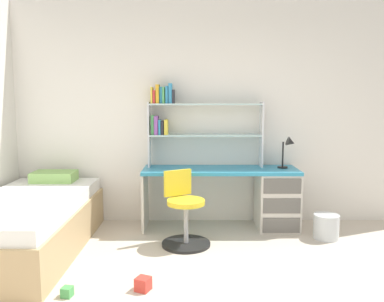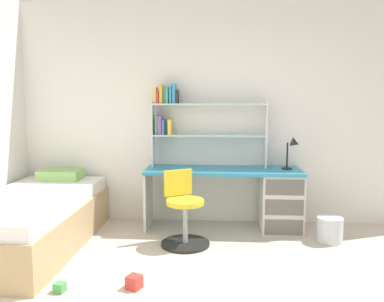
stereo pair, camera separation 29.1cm
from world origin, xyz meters
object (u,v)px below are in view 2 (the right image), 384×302
Objects in this scene: desk at (264,196)px; waste_bin at (330,230)px; desk_lamp at (293,148)px; toy_block_green_0 at (59,288)px; bookshelf_hutch at (191,118)px; swivel_chair at (184,216)px; toy_block_red_1 at (134,282)px; bed_platform at (32,221)px.

waste_bin is at bearing -29.16° from desk.
toy_block_green_0 is (-2.13, -1.70, -0.94)m from desk_lamp.
bookshelf_hutch reaches higher than toy_block_green_0.
desk_lamp reaches higher than swivel_chair.
toy_block_green_0 is at bearing -136.94° from desk.
desk_lamp is 2.41m from toy_block_red_1.
desk_lamp reaches higher than bed_platform.
swivel_chair is 1.11m from toy_block_red_1.
desk is 4.81× the size of desk_lamp.
bed_platform is at bearing -164.92° from desk_lamp.
toy_block_red_1 is (-0.34, -1.75, -1.27)m from bookshelf_hutch.
toy_block_red_1 reaches higher than toy_block_green_0.
desk is 16.83× the size of toy_block_red_1.
bed_platform is (-2.49, -0.75, -0.13)m from desk.
desk is 1.07m from swivel_chair.
toy_block_red_1 is at bearing -127.65° from desk.
desk reaches higher than bed_platform.
toy_block_green_0 is at bearing -116.47° from bookshelf_hutch.
swivel_chair is (-0.02, -0.72, -1.01)m from bookshelf_hutch.
bookshelf_hutch reaches higher than bed_platform.
desk_lamp is 3.00m from bed_platform.
waste_bin is at bearing -47.82° from desk_lamp.
toy_block_red_1 is at bearing -33.49° from bed_platform.
toy_block_red_1 is (1.27, -0.84, -0.23)m from bed_platform.
bed_platform reaches higher than waste_bin.
swivel_chair is at bearing 6.93° from bed_platform.
bed_platform is at bearing -173.28° from waste_bin.
swivel_chair is 9.88× the size of toy_block_green_0.
bed_platform is 1.53m from toy_block_red_1.
desk_lamp reaches higher than waste_bin.
toy_block_red_1 is (-1.90, -1.21, -0.08)m from waste_bin.
toy_block_red_1 is (0.59, 0.10, 0.01)m from toy_block_green_0.
bookshelf_hutch reaches higher than swivel_chair.
waste_bin is (0.67, -0.38, -0.27)m from desk.
bookshelf_hutch reaches higher than toy_block_red_1.
waste_bin is at bearing 6.72° from bed_platform.
toy_block_red_1 is at bearing -100.91° from bookshelf_hutch.
swivel_chair is (-0.91, -0.56, -0.10)m from desk.
bed_platform is 26.17× the size of toy_block_green_0.
desk_lamp reaches higher than toy_block_red_1.
desk is 1.28m from bookshelf_hutch.
swivel_chair is 1.48m from toy_block_green_0.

